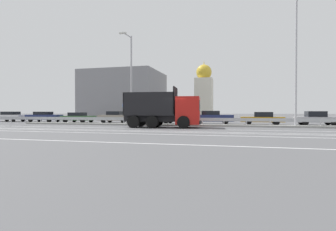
# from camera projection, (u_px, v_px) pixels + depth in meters

# --- Properties ---
(ground_plane) EXTENTS (320.00, 320.00, 0.00)m
(ground_plane) POSITION_uv_depth(u_px,v_px,m) (173.00, 128.00, 22.82)
(ground_plane) COLOR #565659
(lane_strip_0) EXTENTS (63.17, 0.16, 0.01)m
(lane_strip_0) POSITION_uv_depth(u_px,v_px,m) (156.00, 129.00, 21.26)
(lane_strip_0) COLOR silver
(lane_strip_0) RESTS_ON ground_plane
(lane_strip_1) EXTENTS (63.17, 0.16, 0.01)m
(lane_strip_1) POSITION_uv_depth(u_px,v_px,m) (146.00, 131.00, 18.93)
(lane_strip_1) COLOR silver
(lane_strip_1) RESTS_ON ground_plane
(lane_strip_2) EXTENTS (63.17, 0.16, 0.01)m
(lane_strip_2) POSITION_uv_depth(u_px,v_px,m) (142.00, 132.00, 18.09)
(lane_strip_2) COLOR silver
(lane_strip_2) RESTS_ON ground_plane
(lane_strip_3) EXTENTS (63.17, 0.16, 0.01)m
(lane_strip_3) POSITION_uv_depth(u_px,v_px,m) (132.00, 134.00, 16.37)
(lane_strip_3) COLOR silver
(lane_strip_3) RESTS_ON ground_plane
(lane_strip_4) EXTENTS (63.17, 0.16, 0.01)m
(lane_strip_4) POSITION_uv_depth(u_px,v_px,m) (94.00, 142.00, 11.95)
(lane_strip_4) COLOR silver
(lane_strip_4) RESTS_ON ground_plane
(median_island) EXTENTS (34.74, 1.10, 0.18)m
(median_island) POSITION_uv_depth(u_px,v_px,m) (180.00, 125.00, 25.34)
(median_island) COLOR gray
(median_island) RESTS_ON ground_plane
(median_guardrail) EXTENTS (63.17, 0.09, 0.78)m
(median_guardrail) POSITION_uv_depth(u_px,v_px,m) (181.00, 120.00, 26.23)
(median_guardrail) COLOR #9EA0A5
(median_guardrail) RESTS_ON ground_plane
(dump_truck) EXTENTS (6.82, 3.24, 3.50)m
(dump_truck) POSITION_uv_depth(u_px,v_px,m) (172.00, 112.00, 22.84)
(dump_truck) COLOR red
(dump_truck) RESTS_ON ground_plane
(median_road_sign) EXTENTS (0.71, 0.16, 2.40)m
(median_road_sign) POSITION_uv_depth(u_px,v_px,m) (125.00, 113.00, 26.74)
(median_road_sign) COLOR white
(median_road_sign) RESTS_ON ground_plane
(street_lamp_1) EXTENTS (0.71, 2.08, 8.98)m
(street_lamp_1) POSITION_uv_depth(u_px,v_px,m) (131.00, 76.00, 26.19)
(street_lamp_1) COLOR #ADADB2
(street_lamp_1) RESTS_ON ground_plane
(street_lamp_2) EXTENTS (0.71, 2.48, 10.98)m
(street_lamp_2) POSITION_uv_depth(u_px,v_px,m) (296.00, 58.00, 22.50)
(street_lamp_2) COLOR #ADADB2
(street_lamp_2) RESTS_ON ground_plane
(parked_car_0) EXTENTS (4.37, 2.10, 1.39)m
(parked_car_0) POSITION_uv_depth(u_px,v_px,m) (10.00, 116.00, 36.32)
(parked_car_0) COLOR silver
(parked_car_0) RESTS_ON ground_plane
(parked_car_1) EXTENTS (4.82, 1.91, 1.38)m
(parked_car_1) POSITION_uv_depth(u_px,v_px,m) (44.00, 117.00, 35.09)
(parked_car_1) COLOR navy
(parked_car_1) RESTS_ON ground_plane
(parked_car_2) EXTENTS (4.09, 2.11, 1.28)m
(parked_car_2) POSITION_uv_depth(u_px,v_px,m) (78.00, 117.00, 33.26)
(parked_car_2) COLOR #335B33
(parked_car_2) RESTS_ON ground_plane
(parked_car_3) EXTENTS (4.19, 2.17, 1.43)m
(parked_car_3) POSITION_uv_depth(u_px,v_px,m) (116.00, 117.00, 32.31)
(parked_car_3) COLOR gray
(parked_car_3) RESTS_ON ground_plane
(parked_car_4) EXTENTS (4.82, 2.10, 1.45)m
(parked_car_4) POSITION_uv_depth(u_px,v_px,m) (157.00, 117.00, 31.18)
(parked_car_4) COLOR #335B33
(parked_car_4) RESTS_ON ground_plane
(parked_car_5) EXTENTS (4.79, 2.16, 1.48)m
(parked_car_5) POSITION_uv_depth(u_px,v_px,m) (212.00, 117.00, 29.32)
(parked_car_5) COLOR navy
(parked_car_5) RESTS_ON ground_plane
(parked_car_6) EXTENTS (4.43, 2.03, 1.35)m
(parked_car_6) POSITION_uv_depth(u_px,v_px,m) (262.00, 118.00, 27.64)
(parked_car_6) COLOR #B27A14
(parked_car_6) RESTS_ON ground_plane
(parked_car_7) EXTENTS (4.16, 1.96, 1.43)m
(parked_car_7) POSITION_uv_depth(u_px,v_px,m) (316.00, 118.00, 26.80)
(parked_car_7) COLOR #A3A3A8
(parked_car_7) RESTS_ON ground_plane
(background_building_0) EXTENTS (13.55, 11.99, 8.90)m
(background_building_0) POSITION_uv_depth(u_px,v_px,m) (125.00, 96.00, 50.13)
(background_building_0) COLOR gray
(background_building_0) RESTS_ON ground_plane
(church_tower) EXTENTS (3.60, 3.60, 12.16)m
(church_tower) POSITION_uv_depth(u_px,v_px,m) (204.00, 92.00, 54.99)
(church_tower) COLOR silver
(church_tower) RESTS_ON ground_plane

